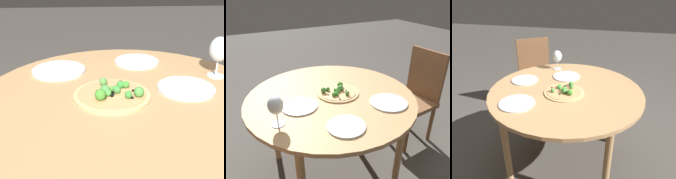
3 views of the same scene
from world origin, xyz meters
The scene contains 8 objects.
ground_plane centered at (0.00, 0.00, 0.00)m, with size 12.00×12.00×0.00m, color #4C4742.
dining_table centered at (0.00, 0.00, 0.67)m, with size 1.19×1.19×0.74m.
chair centered at (-0.79, -0.54, 0.48)m, with size 0.56×0.56×0.90m.
pizza centered at (0.06, 0.00, 0.75)m, with size 0.30×0.30×0.06m.
wine_glass centered at (-0.42, -0.18, 0.86)m, with size 0.09×0.09×0.18m.
plate_near centered at (0.29, -0.28, 0.74)m, with size 0.25×0.25×0.01m.
plate_far centered at (-0.09, -0.38, 0.74)m, with size 0.22×0.22×0.01m.
plate_side centered at (-0.25, -0.05, 0.74)m, with size 0.23×0.23×0.01m.
Camera 3 is at (1.48, 0.34, 1.51)m, focal length 35.00 mm.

